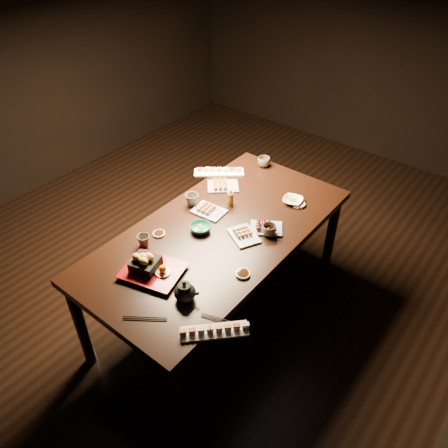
{
  "coord_description": "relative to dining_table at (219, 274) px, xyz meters",
  "views": [
    {
      "loc": [
        1.8,
        -2.0,
        2.45
      ],
      "look_at": [
        0.47,
        -0.34,
        0.77
      ],
      "focal_mm": 35.0,
      "sensor_mm": 36.0,
      "label": 1
    }
  ],
  "objects": [
    {
      "name": "chopsticks_near",
      "position": [
        0.15,
        -0.76,
        0.38
      ],
      "size": [
        0.19,
        0.14,
        0.01
      ],
      "primitive_type": null,
      "rotation": [
        0.0,
        0.0,
        0.62
      ],
      "color": "black",
      "rests_on": "dining_table"
    },
    {
      "name": "yakitori_plate_left",
      "position": [
        -0.28,
        0.39,
        0.4
      ],
      "size": [
        0.26,
        0.26,
        0.05
      ],
      "primitive_type": null,
      "rotation": [
        0.0,
        0.0,
        0.72
      ],
      "color": "#828EB6",
      "rests_on": "dining_table"
    },
    {
      "name": "yakitori_plate_center",
      "position": [
        -0.17,
        0.11,
        0.4
      ],
      "size": [
        0.22,
        0.17,
        0.05
      ],
      "primitive_type": null,
      "rotation": [
        0.0,
        0.0,
        0.09
      ],
      "color": "#828EB6",
      "rests_on": "dining_table"
    },
    {
      "name": "sauce_dish_west",
      "position": [
        -0.26,
        -0.26,
        0.38
      ],
      "size": [
        0.1,
        0.1,
        0.01
      ],
      "primitive_type": "cylinder",
      "rotation": [
        0.0,
        0.0,
        0.68
      ],
      "color": "white",
      "rests_on": "dining_table"
    },
    {
      "name": "edamame_bowl_cream",
      "position": [
        0.2,
        0.54,
        0.39
      ],
      "size": [
        0.16,
        0.16,
        0.03
      ],
      "primitive_type": "imported",
      "rotation": [
        0.0,
        0.0,
        0.23
      ],
      "color": "beige",
      "rests_on": "dining_table"
    },
    {
      "name": "sauce_dish_nw",
      "position": [
        -0.51,
        0.49,
        0.38
      ],
      "size": [
        0.11,
        0.11,
        0.01
      ],
      "primitive_type": "cylinder",
      "rotation": [
        0.0,
        0.0,
        0.4
      ],
      "color": "white",
      "rests_on": "dining_table"
    },
    {
      "name": "dining_table",
      "position": [
        0.0,
        0.0,
        0.0
      ],
      "size": [
        1.38,
        1.98,
        0.75
      ],
      "primitive_type": "cube",
      "rotation": [
        0.0,
        0.0,
        0.29
      ],
      "color": "black",
      "rests_on": "ground"
    },
    {
      "name": "sushi_platter_far",
      "position": [
        -0.42,
        0.52,
        0.4
      ],
      "size": [
        0.35,
        0.31,
        0.04
      ],
      "primitive_type": null,
      "rotation": [
        0.0,
        0.0,
        3.83
      ],
      "color": "white",
      "rests_on": "dining_table"
    },
    {
      "name": "sushi_platter_near",
      "position": [
        0.47,
        -0.61,
        0.39
      ],
      "size": [
        0.29,
        0.3,
        0.04
      ],
      "primitive_type": null,
      "rotation": [
        0.0,
        0.0,
        0.8
      ],
      "color": "white",
      "rests_on": "dining_table"
    },
    {
      "name": "teacup_far_left",
      "position": [
        -0.31,
        0.1,
        0.42
      ],
      "size": [
        0.11,
        0.11,
        0.08
      ],
      "primitive_type": "imported",
      "rotation": [
        0.0,
        0.0,
        0.37
      ],
      "color": "#4E473B",
      "rests_on": "dining_table"
    },
    {
      "name": "sauce_dish_east",
      "position": [
        0.25,
        0.54,
        0.38
      ],
      "size": [
        0.09,
        0.09,
        0.02
      ],
      "primitive_type": "cylinder",
      "rotation": [
        0.0,
        0.0,
        -0.04
      ],
      "color": "white",
      "rests_on": "dining_table"
    },
    {
      "name": "chopsticks_se",
      "position": [
        0.47,
        -0.53,
        0.38
      ],
      "size": [
        0.24,
        0.1,
        0.01
      ],
      "primitive_type": null,
      "rotation": [
        0.0,
        0.0,
        0.31
      ],
      "color": "black",
      "rests_on": "dining_table"
    },
    {
      "name": "tempura_tray",
      "position": [
        -0.05,
        -0.51,
        0.43
      ],
      "size": [
        0.38,
        0.33,
        0.12
      ],
      "primitive_type": null,
      "rotation": [
        0.0,
        0.0,
        0.27
      ],
      "color": "black",
      "rests_on": "dining_table"
    },
    {
      "name": "edamame_bowl_green",
      "position": [
        -0.09,
        -0.07,
        0.4
      ],
      "size": [
        0.16,
        0.16,
        0.04
      ],
      "primitive_type": "imported",
      "rotation": [
        0.0,
        0.0,
        0.32
      ],
      "color": "#2B8366",
      "rests_on": "dining_table"
    },
    {
      "name": "sauce_dish_se",
      "position": [
        0.34,
        -0.22,
        0.38
      ],
      "size": [
        0.1,
        0.1,
        0.01
      ],
      "primitive_type": "cylinder",
      "rotation": [
        0.0,
        0.0,
        0.18
      ],
      "color": "white",
      "rests_on": "dining_table"
    },
    {
      "name": "ground",
      "position": [
        -0.47,
        0.39,
        -0.38
      ],
      "size": [
        5.0,
        5.0,
        0.0
      ],
      "primitive_type": "plane",
      "color": "black",
      "rests_on": "ground"
    },
    {
      "name": "tsukune_plate",
      "position": [
        0.22,
        0.19,
        0.4
      ],
      "size": [
        0.24,
        0.23,
        0.05
      ],
      "primitive_type": null,
      "rotation": [
        0.0,
        0.0,
        0.58
      ],
      "color": "#828EB6",
      "rests_on": "dining_table"
    },
    {
      "name": "teacup_mid_right",
      "position": [
        0.26,
        0.16,
        0.41
      ],
      "size": [
        0.13,
        0.13,
        0.07
      ],
      "primitive_type": "imported",
      "rotation": [
        0.0,
        0.0,
        0.61
      ],
      "color": "#4E473B",
      "rests_on": "dining_table"
    },
    {
      "name": "teacup_near_left",
      "position": [
        -0.26,
        -0.38,
        0.41
      ],
      "size": [
        0.09,
        0.09,
        0.07
      ],
      "primitive_type": "imported",
      "rotation": [
        0.0,
        0.0,
        0.13
      ],
      "color": "#4E473B",
      "rests_on": "dining_table"
    },
    {
      "name": "teapot",
      "position": [
        0.21,
        -0.54,
        0.43
      ],
      "size": [
        0.17,
        0.17,
        0.11
      ],
      "primitive_type": null,
      "rotation": [
        0.0,
        0.0,
        0.36
      ],
      "color": "black",
      "rests_on": "dining_table"
    },
    {
      "name": "teacup_far_right",
      "position": [
        -0.22,
        0.81,
        0.41
      ],
      "size": [
        0.11,
        0.11,
        0.07
      ],
      "primitive_type": "imported",
      "rotation": [
        0.0,
        0.0,
        0.15
      ],
      "color": "#4E473B",
      "rests_on": "dining_table"
    },
    {
      "name": "condiment_bottle",
      "position": [
        -0.11,
        0.25,
        0.44
      ],
      "size": [
        0.06,
        0.06,
        0.13
      ],
      "primitive_type": "cylinder",
      "rotation": [
        0.0,
        0.0,
        0.64
      ],
      "color": "brown",
      "rests_on": "dining_table"
    },
    {
      "name": "yakitori_plate_right",
      "position": [
        0.16,
        0.05,
        0.4
      ],
      "size": [
        0.24,
        0.22,
        0.05
      ],
      "primitive_type": null,
      "rotation": [
        0.0,
        0.0,
        -0.48
      ],
      "color": "#828EB6",
      "rests_on": "dining_table"
    }
  ]
}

